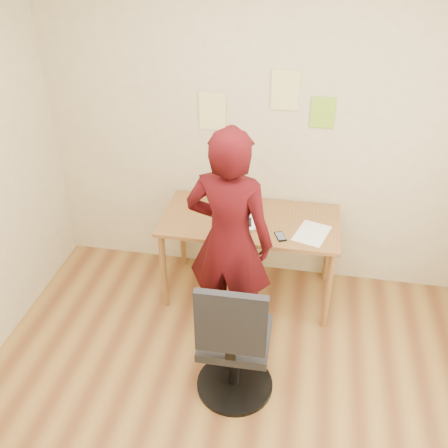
% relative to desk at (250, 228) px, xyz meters
% --- Properties ---
extents(room, '(3.58, 3.58, 2.78)m').
position_rel_desk_xyz_m(room, '(-0.01, -1.38, 0.70)').
color(room, brown).
rests_on(room, ground).
extents(desk, '(1.40, 0.70, 0.74)m').
position_rel_desk_xyz_m(desk, '(0.00, 0.00, 0.00)').
color(desk, brown).
rests_on(desk, ground).
extents(laptop, '(0.37, 0.34, 0.24)m').
position_rel_desk_xyz_m(laptop, '(-0.12, -0.03, 0.14)').
color(laptop, '#BBBCC3').
rests_on(laptop, desk).
extents(paper_sheet, '(0.30, 0.37, 0.00)m').
position_rel_desk_xyz_m(paper_sheet, '(0.49, -0.12, 0.09)').
color(paper_sheet, white).
rests_on(paper_sheet, desk).
extents(phone, '(0.11, 0.14, 0.01)m').
position_rel_desk_xyz_m(phone, '(0.26, -0.21, 0.09)').
color(phone, black).
rests_on(phone, desk).
extents(wall_note_left, '(0.21, 0.00, 0.30)m').
position_rel_desk_xyz_m(wall_note_left, '(-0.37, 0.36, 0.82)').
color(wall_note_left, '#ECE48D').
rests_on(wall_note_left, room).
extents(wall_note_mid, '(0.21, 0.00, 0.30)m').
position_rel_desk_xyz_m(wall_note_mid, '(0.19, 0.36, 1.02)').
color(wall_note_mid, '#ECE48D').
rests_on(wall_note_mid, room).
extents(wall_note_right, '(0.18, 0.00, 0.24)m').
position_rel_desk_xyz_m(wall_note_right, '(0.48, 0.36, 0.86)').
color(wall_note_right, '#8CC42C').
rests_on(wall_note_right, room).
extents(office_chair, '(0.53, 0.53, 1.02)m').
position_rel_desk_xyz_m(office_chair, '(0.05, -1.08, -0.22)').
color(office_chair, black).
rests_on(office_chair, ground).
extents(person, '(0.68, 0.49, 1.71)m').
position_rel_desk_xyz_m(person, '(-0.08, -0.50, 0.20)').
color(person, '#3A070B').
rests_on(person, ground).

